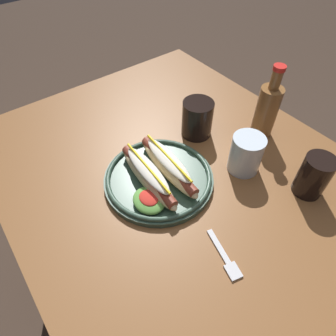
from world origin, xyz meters
TOP-DOWN VIEW (x-y plane):
  - ground_plane at (0.00, 0.00)m, footprint 8.00×8.00m
  - dining_table at (0.00, 0.00)m, footprint 1.15×0.86m
  - hot_dog_plate at (-0.04, -0.07)m, footprint 0.28×0.28m
  - fork at (0.22, -0.08)m, footprint 0.12×0.05m
  - soda_cup at (-0.12, 0.13)m, footprint 0.09×0.09m
  - water_cup at (0.06, 0.14)m, footprint 0.08×0.08m
  - extra_cup at (0.21, 0.21)m, footprint 0.07×0.07m
  - glass_bottle at (-0.01, 0.29)m, footprint 0.06×0.06m

SIDE VIEW (x-z plane):
  - ground_plane at x=0.00m, z-range 0.00..0.00m
  - dining_table at x=0.00m, z-range 0.26..1.00m
  - fork at x=0.22m, z-range 0.74..0.74m
  - hot_dog_plate at x=-0.04m, z-range 0.73..0.80m
  - water_cup at x=0.06m, z-range 0.74..0.84m
  - soda_cup at x=-0.12m, z-range 0.74..0.85m
  - extra_cup at x=0.21m, z-range 0.74..0.85m
  - glass_bottle at x=-0.01m, z-range 0.72..0.94m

